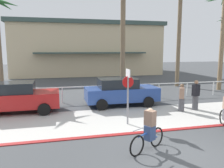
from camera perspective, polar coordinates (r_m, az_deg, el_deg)
The scene contains 14 objects.
ground_plane at distance 17.16m, azimuth -0.94°, elevation -2.94°, with size 80.00×80.00×0.00m, color #424447.
sidewalk_strip at distance 11.74m, azimuth 5.38°, elevation -8.41°, with size 44.00×4.00×0.02m, color beige.
curb_paint at distance 9.97m, azimuth 9.21°, elevation -11.60°, with size 44.00×0.24×0.03m, color maroon.
building_backdrop at distance 34.53m, azimuth -6.67°, elevation 8.73°, with size 19.99×13.16×7.01m.
rail_fence at distance 15.57m, azimuth 0.27°, elevation -1.00°, with size 24.87×0.08×1.04m.
stop_sign_bike_lane at distance 10.40m, azimuth 3.98°, elevation -1.16°, with size 0.52×0.56×2.56m.
palm_tree_1 at distance 17.33m, azimuth 2.69°, elevation 18.20°, with size 3.38×3.20×8.68m.
palm_tree_2 at distance 22.46m, azimuth 16.45°, elevation 16.14°, with size 3.22×2.87×8.67m.
palm_tree_3 at distance 21.59m, azimuth 25.88°, elevation 13.86°, with size 3.66×3.12×7.89m.
car_red_1 at distance 13.47m, azimuth -22.67°, elevation -3.05°, with size 4.40×2.02×1.69m.
car_blue_2 at distance 14.09m, azimuth 2.15°, elevation -1.89°, with size 4.40×2.02×1.69m.
cyclist_blue_1 at distance 8.09m, azimuth 9.16°, elevation -11.35°, with size 1.60×0.97×1.50m.
pedestrian_0 at distance 13.32m, azimuth 16.89°, elevation -3.55°, with size 0.44×0.48×1.57m.
pedestrian_1 at distance 13.86m, azimuth 20.05°, elevation -2.88°, with size 0.46×0.40×1.73m.
Camera 1 is at (-3.70, -6.40, 3.45)m, focal length 36.81 mm.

